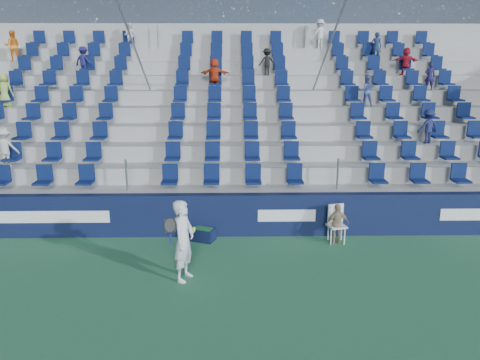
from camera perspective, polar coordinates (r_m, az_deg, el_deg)
ground at (r=10.48m, az=-0.84°, el=-13.03°), size 70.00×70.00×0.00m
sponsor_wall at (r=13.13m, az=-0.89°, el=-4.25°), size 24.00×0.32×1.20m
grandstand at (r=17.72m, az=-0.97°, el=5.89°), size 24.00×8.17×6.63m
tennis_player at (r=10.55m, az=-6.90°, el=-7.33°), size 0.72×0.79×1.87m
line_judge_chair at (r=12.99m, az=11.63°, el=-4.87°), size 0.54×0.56×1.03m
line_judge at (r=12.85m, az=11.77°, el=-5.24°), size 0.69×0.39×1.10m
ball_bin at (r=12.93m, az=-4.53°, el=-6.55°), size 0.74×0.62×0.35m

